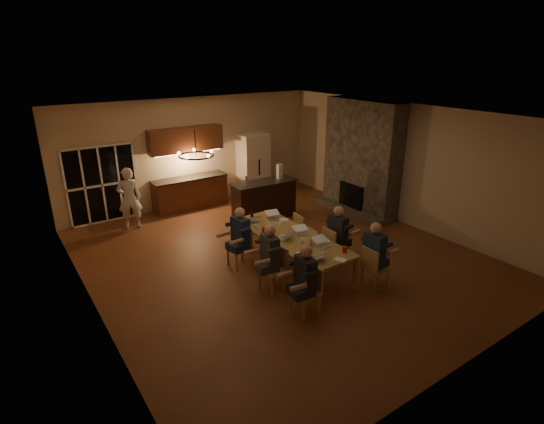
{
  "coord_description": "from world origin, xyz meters",
  "views": [
    {
      "loc": [
        -5.09,
        -7.12,
        4.42
      ],
      "look_at": [
        -0.01,
        0.3,
        1.0
      ],
      "focal_mm": 28.0,
      "sensor_mm": 36.0,
      "label": 1
    }
  ],
  "objects_px": {
    "dining_table": "(290,251)",
    "chair_left_far": "(239,248)",
    "person_left_far": "(241,238)",
    "chandelier": "(196,156)",
    "laptop_b": "(324,241)",
    "redcup_near": "(345,249)",
    "laptop_f": "(274,215)",
    "mug_front": "(302,241)",
    "person_left_near": "(305,281)",
    "mug_mid": "(280,224)",
    "refrigerator": "(253,165)",
    "redcup_mid": "(264,230)",
    "person_left_mid": "(270,258)",
    "laptop_e": "(251,217)",
    "laptop_d": "(302,230)",
    "plate_far": "(284,220)",
    "chair_right_mid": "(335,246)",
    "person_right_mid": "(337,236)",
    "bar_island": "(264,200)",
    "can_cola": "(252,215)",
    "laptop_c": "(283,233)",
    "chair_left_mid": "(273,270)",
    "bar_blender": "(279,171)",
    "person_right_near": "(374,255)",
    "plate_near": "(323,241)",
    "chair_right_near": "(376,267)",
    "laptop_a": "(315,253)",
    "chair_right_far": "(306,231)",
    "chair_left_near": "(305,292)",
    "can_silver": "(311,243)",
    "bar_bottle": "(246,180)",
    "mug_back": "(256,227)",
    "plate_left": "(302,254)"
  },
  "relations": [
    {
      "from": "chair_right_far",
      "to": "can_cola",
      "type": "bearing_deg",
      "value": 56.43
    },
    {
      "from": "person_left_near",
      "to": "mug_mid",
      "type": "distance_m",
      "value": 2.36
    },
    {
      "from": "person_left_far",
      "to": "chandelier",
      "type": "relative_size",
      "value": 2.25
    },
    {
      "from": "dining_table",
      "to": "redcup_mid",
      "type": "height_order",
      "value": "redcup_mid"
    },
    {
      "from": "person_left_mid",
      "to": "plate_near",
      "type": "distance_m",
      "value": 1.26
    },
    {
      "from": "chair_left_near",
      "to": "bar_island",
      "type": "bearing_deg",
      "value": 153.7
    },
    {
      "from": "chair_right_near",
      "to": "mug_back",
      "type": "height_order",
      "value": "chair_right_near"
    },
    {
      "from": "dining_table",
      "to": "chair_left_far",
      "type": "xyz_separation_m",
      "value": [
        -0.89,
        0.65,
        0.07
      ]
    },
    {
      "from": "laptop_e",
      "to": "redcup_near",
      "type": "distance_m",
      "value": 2.5
    },
    {
      "from": "bar_island",
      "to": "can_cola",
      "type": "height_order",
      "value": "bar_island"
    },
    {
      "from": "person_right_mid",
      "to": "laptop_b",
      "type": "xyz_separation_m",
      "value": [
        -0.66,
        -0.31,
        0.17
      ]
    },
    {
      "from": "refrigerator",
      "to": "chair_left_far",
      "type": "distance_m",
      "value": 5.0
    },
    {
      "from": "laptop_e",
      "to": "chair_right_near",
      "type": "bearing_deg",
      "value": 117.63
    },
    {
      "from": "plate_far",
      "to": "bar_bottle",
      "type": "bearing_deg",
      "value": 84.8
    },
    {
      "from": "laptop_c",
      "to": "person_left_far",
      "type": "bearing_deg",
      "value": -73.07
    },
    {
      "from": "person_right_mid",
      "to": "laptop_b",
      "type": "height_order",
      "value": "person_right_mid"
    },
    {
      "from": "bar_blender",
      "to": "dining_table",
      "type": "bearing_deg",
      "value": -121.53
    },
    {
      "from": "laptop_f",
      "to": "chandelier",
      "type": "bearing_deg",
      "value": -145.75
    },
    {
      "from": "person_left_far",
      "to": "laptop_d",
      "type": "xyz_separation_m",
      "value": [
        1.1,
        -0.72,
        0.17
      ]
    },
    {
      "from": "laptop_c",
      "to": "mug_front",
      "type": "relative_size",
      "value": 3.2
    },
    {
      "from": "mug_mid",
      "to": "can_cola",
      "type": "height_order",
      "value": "can_cola"
    },
    {
      "from": "chair_left_far",
      "to": "plate_left",
      "type": "xyz_separation_m",
      "value": [
        0.53,
        -1.51,
        0.31
      ]
    },
    {
      "from": "chair_right_near",
      "to": "laptop_a",
      "type": "xyz_separation_m",
      "value": [
        -1.14,
        0.52,
        0.42
      ]
    },
    {
      "from": "person_left_mid",
      "to": "plate_far",
      "type": "height_order",
      "value": "person_left_mid"
    },
    {
      "from": "redcup_near",
      "to": "refrigerator",
      "type": "bearing_deg",
      "value": 74.79
    },
    {
      "from": "dining_table",
      "to": "redcup_near",
      "type": "relative_size",
      "value": 25.66
    },
    {
      "from": "chair_left_near",
      "to": "chair_right_near",
      "type": "relative_size",
      "value": 1.0
    },
    {
      "from": "refrigerator",
      "to": "bar_bottle",
      "type": "relative_size",
      "value": 8.33
    },
    {
      "from": "chair_left_far",
      "to": "person_right_mid",
      "type": "height_order",
      "value": "person_right_mid"
    },
    {
      "from": "laptop_d",
      "to": "laptop_f",
      "type": "distance_m",
      "value": 1.1
    },
    {
      "from": "refrigerator",
      "to": "redcup_near",
      "type": "xyz_separation_m",
      "value": [
        -1.61,
        -5.92,
        -0.19
      ]
    },
    {
      "from": "person_right_near",
      "to": "can_cola",
      "type": "distance_m",
      "value": 3.1
    },
    {
      "from": "bar_island",
      "to": "bar_bottle",
      "type": "distance_m",
      "value": 0.85
    },
    {
      "from": "person_right_near",
      "to": "laptop_e",
      "type": "relative_size",
      "value": 4.31
    },
    {
      "from": "laptop_d",
      "to": "plate_far",
      "type": "xyz_separation_m",
      "value": [
        0.18,
        0.92,
        -0.1
      ]
    },
    {
      "from": "laptop_f",
      "to": "chair_left_mid",
      "type": "bearing_deg",
      "value": -113.96
    },
    {
      "from": "chair_right_mid",
      "to": "laptop_e",
      "type": "bearing_deg",
      "value": 35.83
    },
    {
      "from": "laptop_b",
      "to": "redcup_near",
      "type": "relative_size",
      "value": 2.67
    },
    {
      "from": "chair_right_mid",
      "to": "can_silver",
      "type": "distance_m",
      "value": 0.92
    },
    {
      "from": "chair_right_far",
      "to": "laptop_e",
      "type": "distance_m",
      "value": 1.36
    },
    {
      "from": "refrigerator",
      "to": "can_silver",
      "type": "bearing_deg",
      "value": -110.25
    },
    {
      "from": "plate_near",
      "to": "chair_left_far",
      "type": "bearing_deg",
      "value": 134.73
    },
    {
      "from": "mug_front",
      "to": "redcup_near",
      "type": "height_order",
      "value": "redcup_near"
    },
    {
      "from": "person_left_near",
      "to": "laptop_e",
      "type": "distance_m",
      "value": 2.85
    },
    {
      "from": "laptop_b",
      "to": "redcup_near",
      "type": "height_order",
      "value": "laptop_b"
    },
    {
      "from": "mug_mid",
      "to": "bar_blender",
      "type": "height_order",
      "value": "bar_blender"
    },
    {
      "from": "laptop_d",
      "to": "redcup_mid",
      "type": "bearing_deg",
      "value": 145.63
    },
    {
      "from": "laptop_d",
      "to": "dining_table",
      "type": "bearing_deg",
      "value": 162.24
    },
    {
      "from": "chair_right_far",
      "to": "bar_blender",
      "type": "relative_size",
      "value": 2.15
    },
    {
      "from": "refrigerator",
      "to": "person_left_mid",
      "type": "relative_size",
      "value": 1.45
    }
  ]
}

